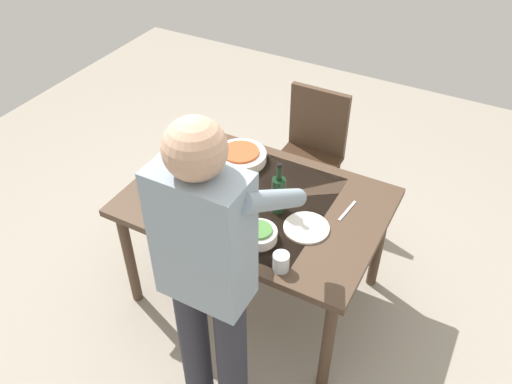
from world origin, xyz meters
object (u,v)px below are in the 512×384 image
wine_glass_left (191,155)px  serving_bowl_pasta (240,156)px  dining_table (256,210)px  chair_near (311,148)px  water_cup_near_left (161,215)px  wine_bottle (278,193)px  water_cup_near_right (281,262)px  side_bowl_salad (259,234)px  person_server (209,274)px  dinner_plate_far (207,207)px  water_cup_far_left (155,177)px  dinner_plate_near (306,228)px

wine_glass_left → serving_bowl_pasta: bearing=-133.3°
dining_table → chair_near: chair_near is taller
water_cup_near_left → serving_bowl_pasta: bearing=-98.6°
chair_near → wine_bottle: (-0.18, 0.87, 0.32)m
chair_near → serving_bowl_pasta: (0.20, 0.58, 0.24)m
water_cup_near_left → water_cup_near_right: water_cup_near_right is taller
side_bowl_salad → person_server: bearing=92.9°
dinner_plate_far → wine_glass_left: bearing=-43.9°
dining_table → water_cup_near_left: water_cup_near_left is taller
water_cup_far_left → dinner_plate_far: 0.37m
person_server → serving_bowl_pasta: 1.09m
wine_bottle → water_cup_far_left: (0.69, 0.12, -0.06)m
water_cup_near_left → person_server: bearing=145.8°
chair_near → dining_table: bearing=92.6°
chair_near → dinner_plate_far: chair_near is taller
wine_bottle → dinner_plate_far: 0.38m
chair_near → serving_bowl_pasta: chair_near is taller
wine_glass_left → dinner_plate_near: (-0.76, 0.13, -0.10)m
chair_near → dinner_plate_far: 1.06m
wine_glass_left → dinner_plate_far: size_ratio=0.66×
chair_near → water_cup_near_right: size_ratio=9.99×
dining_table → water_cup_near_left: (0.34, 0.37, 0.12)m
wine_bottle → serving_bowl_pasta: size_ratio=0.99×
wine_glass_left → serving_bowl_pasta: 0.29m
water_cup_near_left → dinner_plate_far: size_ratio=0.38×
chair_near → serving_bowl_pasta: 0.66m
wine_bottle → dinner_plate_near: 0.22m
wine_bottle → dinner_plate_near: bearing=162.5°
side_bowl_salad → dinner_plate_near: side_bowl_salad is taller
serving_bowl_pasta → side_bowl_salad: bearing=127.4°
water_cup_far_left → person_server: bearing=141.3°
water_cup_far_left → dinner_plate_near: 0.88m
water_cup_near_left → water_cup_near_right: bearing=179.7°
dining_table → person_server: 0.81m
dining_table → chair_near: bearing=-87.4°
serving_bowl_pasta → dinner_plate_far: size_ratio=1.30×
person_server → water_cup_near_left: bearing=-34.2°
water_cup_near_left → chair_near: bearing=-103.8°
chair_near → wine_glass_left: 0.94m
water_cup_near_right → wine_bottle: bearing=-61.7°
chair_near → wine_glass_left: bearing=63.3°
wine_glass_left → water_cup_near_right: 0.89m
person_server → wine_bottle: 0.72m
dining_table → dinner_plate_near: size_ratio=5.86×
wine_glass_left → side_bowl_salad: wine_glass_left is taller
wine_bottle → water_cup_far_left: bearing=9.9°
wine_bottle → water_cup_near_right: bearing=118.3°
water_cup_far_left → serving_bowl_pasta: water_cup_far_left is taller
serving_bowl_pasta → dinner_plate_far: (-0.05, 0.44, -0.03)m
wine_glass_left → dinner_plate_near: 0.78m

